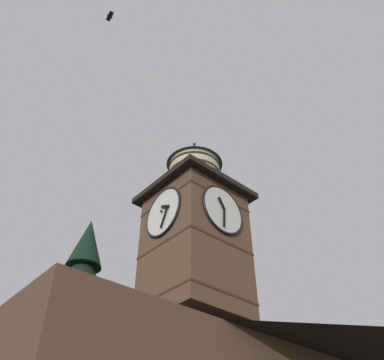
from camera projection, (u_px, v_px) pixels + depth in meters
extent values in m
pyramid|color=black|center=(196.00, 358.00, 15.14)|extent=(16.36, 11.05, 2.03)
cube|color=brown|center=(195.00, 256.00, 17.09)|extent=(3.32, 3.32, 5.55)
cube|color=#432E20|center=(195.00, 307.00, 15.77)|extent=(3.36, 3.36, 0.10)
cube|color=#432E20|center=(195.00, 257.00, 17.07)|extent=(3.36, 3.36, 0.10)
cube|color=#432E20|center=(195.00, 214.00, 18.38)|extent=(3.36, 3.36, 0.10)
cylinder|color=white|center=(223.00, 210.00, 16.97)|extent=(2.11, 0.10, 2.11)
torus|color=black|center=(223.00, 210.00, 16.96)|extent=(2.21, 0.10, 2.21)
cube|color=black|center=(222.00, 203.00, 16.99)|extent=(0.38, 0.04, 0.51)
cube|color=black|center=(224.00, 218.00, 16.63)|extent=(0.15, 0.04, 0.87)
sphere|color=black|center=(224.00, 209.00, 16.91)|extent=(0.10, 0.10, 0.10)
cylinder|color=white|center=(163.00, 212.00, 17.10)|extent=(0.10, 2.11, 2.11)
torus|color=black|center=(163.00, 212.00, 17.09)|extent=(0.10, 2.21, 2.21)
cube|color=black|center=(165.00, 206.00, 16.98)|extent=(0.04, 0.53, 0.34)
cube|color=black|center=(164.00, 218.00, 16.70)|extent=(0.04, 0.43, 0.82)
sphere|color=black|center=(161.00, 211.00, 17.05)|extent=(0.10, 0.10, 0.10)
cube|color=black|center=(195.00, 198.00, 18.92)|extent=(4.02, 4.02, 0.25)
cylinder|color=beige|center=(195.00, 180.00, 19.57)|extent=(2.37, 2.37, 1.84)
cylinder|color=#2D2319|center=(195.00, 192.00, 19.14)|extent=(2.43, 2.43, 0.10)
cylinder|color=#2D2319|center=(195.00, 184.00, 19.43)|extent=(2.43, 2.43, 0.10)
cylinder|color=#2D2319|center=(194.00, 177.00, 19.71)|extent=(2.43, 2.43, 0.10)
cylinder|color=#2D2319|center=(194.00, 169.00, 20.00)|extent=(2.43, 2.43, 0.10)
cone|color=#2D3847|center=(194.00, 155.00, 20.55)|extent=(2.67, 2.67, 1.29)
sphere|color=#2D3847|center=(194.00, 144.00, 21.02)|extent=(0.16, 0.16, 0.16)
cone|color=black|center=(68.00, 353.00, 17.36)|extent=(3.82, 3.82, 2.91)
cone|color=black|center=(75.00, 312.00, 18.46)|extent=(3.11, 3.11, 2.84)
cone|color=black|center=(82.00, 273.00, 19.62)|extent=(2.40, 2.40, 2.99)
cone|color=black|center=(88.00, 243.00, 20.62)|extent=(1.68, 1.68, 2.61)
ellipsoid|color=black|center=(110.00, 16.00, 20.83)|extent=(0.31, 0.21, 0.16)
cube|color=black|center=(111.00, 14.00, 20.74)|extent=(0.24, 0.31, 0.11)
cube|color=black|center=(109.00, 19.00, 20.93)|extent=(0.24, 0.31, 0.11)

